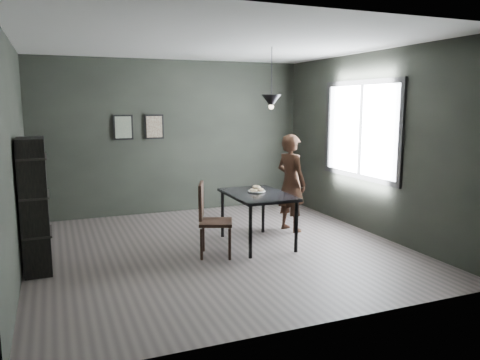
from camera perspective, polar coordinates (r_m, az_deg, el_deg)
name	(u,v)px	position (r m, az deg, el deg)	size (l,w,h in m)	color
ground	(218,249)	(6.65, -2.67, -8.36)	(5.00, 5.00, 0.00)	#3B3533
back_wall	(173,137)	(8.75, -8.17, 5.19)	(5.00, 0.10, 2.80)	black
ceiling	(217,43)	(6.38, -2.87, 16.36)	(5.00, 5.00, 0.02)	silver
window_assembly	(361,130)	(7.69, 14.49, 5.92)	(0.04, 1.96, 1.56)	white
cafe_table	(258,199)	(6.69, 2.15, -2.29)	(0.80, 1.20, 0.75)	black
white_plate	(257,192)	(6.76, 2.04, -1.44)	(0.23, 0.23, 0.01)	white
donut_pile	(257,189)	(6.75, 2.04, -1.10)	(0.21, 0.16, 0.09)	beige
woman	(291,183)	(7.45, 6.23, -0.35)	(0.56, 0.37, 1.55)	black
wood_chair	(209,215)	(6.22, -3.77, -4.24)	(0.55, 0.55, 0.99)	black
shelf_unit	(34,206)	(6.07, -23.78, -2.93)	(0.31, 0.54, 1.62)	black
pendant_lamp	(271,101)	(6.75, 3.84, 9.59)	(0.28, 0.28, 0.86)	black
framed_print_left	(123,127)	(8.54, -14.05, 6.25)	(0.34, 0.04, 0.44)	black
framed_print_right	(154,127)	(8.63, -10.42, 6.41)	(0.34, 0.04, 0.44)	black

